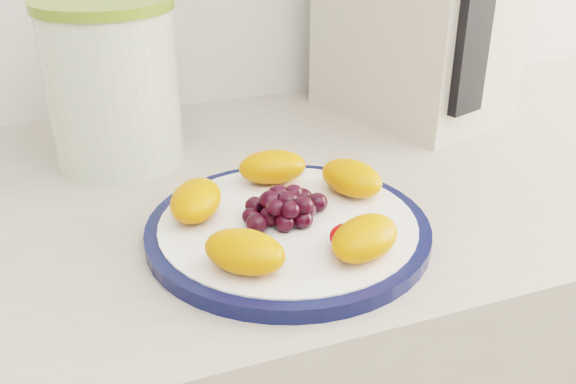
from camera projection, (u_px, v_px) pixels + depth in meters
name	position (u px, v px, depth m)	size (l,w,h in m)	color
plate_rim	(288.00, 230.00, 0.65)	(0.29, 0.29, 0.01)	#0B123A
plate_face	(288.00, 229.00, 0.65)	(0.26, 0.26, 0.02)	white
canister	(113.00, 88.00, 0.78)	(0.16, 0.16, 0.19)	#355F10
canister_lid	(102.00, 3.00, 0.73)	(0.16, 0.16, 0.01)	olive
appliance_body	(417.00, 5.00, 0.91)	(0.18, 0.25, 0.32)	beige
appliance_panel	(474.00, 22.00, 0.79)	(0.05, 0.02, 0.24)	black
fruit_plate	(290.00, 206.00, 0.63)	(0.25, 0.24, 0.04)	#E0600A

